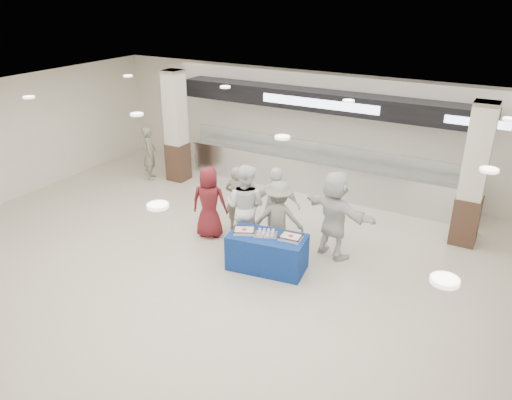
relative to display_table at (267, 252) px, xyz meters
The scene contains 15 objects.
ground 1.30m from the display_table, 124.31° to the right, with size 14.00×14.00×0.00m, color beige.
serving_line 4.49m from the display_table, 99.07° to the left, with size 8.70×0.85×2.80m.
column_left 5.79m from the display_table, 145.97° to the left, with size 0.55×0.55×3.20m.
column_right 4.72m from the display_table, 43.89° to the left, with size 0.55×0.55×3.20m.
display_table is the anchor object (origin of this frame).
sheet_cake_left 0.64m from the display_table, 167.99° to the right, with size 0.52×0.48×0.09m.
sheet_cake_right 0.64m from the display_table, 13.15° to the left, with size 0.45×0.36×0.09m.
cupcake_tray 0.41m from the display_table, 158.65° to the left, with size 0.54×0.48×0.07m.
civilian_maroon 2.00m from the display_table, 160.81° to the left, with size 0.82×0.53×1.67m, color maroon.
soldier_a 1.94m from the display_table, 140.32° to the left, with size 0.57×0.38×1.57m, color gray.
chef_tall 1.23m from the display_table, 144.14° to the left, with size 0.92×0.72×1.90m, color white.
chef_short 1.24m from the display_table, 108.28° to the left, with size 1.05×0.44×1.79m, color white.
soldier_b 0.83m from the display_table, 98.45° to the left, with size 1.07×0.61×1.66m, color gray.
civilian_white 1.63m from the display_table, 50.96° to the left, with size 1.78×0.57×1.92m, color white.
soldier_bg 6.15m from the display_table, 152.72° to the left, with size 0.58×0.38×1.59m, color gray.
Camera 1 is at (4.87, -6.77, 5.40)m, focal length 35.00 mm.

